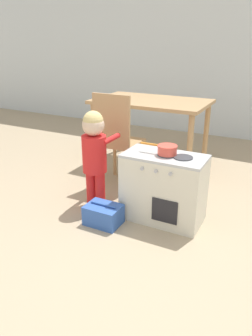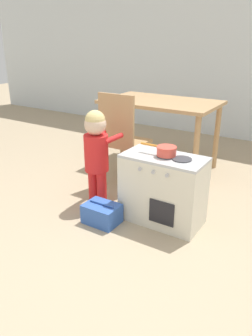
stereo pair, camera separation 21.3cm
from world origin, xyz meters
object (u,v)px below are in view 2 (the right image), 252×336
at_px(toy_basket, 102,214).
at_px(dining_chair_near, 122,138).
at_px(toy_pot, 166,150).
at_px(play_kitchen, 163,189).
at_px(dining_table, 160,110).
at_px(child_figure, 96,148).

relative_size(toy_basket, dining_chair_near, 0.30).
bearing_deg(toy_basket, dining_chair_near, 110.17).
distance_m(toy_pot, dining_chair_near, 0.77).
distance_m(play_kitchen, dining_table, 1.25).
xyz_separation_m(toy_pot, dining_table, (-0.58, 1.05, 0.05)).
xyz_separation_m(toy_pot, toy_basket, (-0.39, -0.28, -0.52)).
bearing_deg(dining_table, dining_chair_near, -95.53).
bearing_deg(toy_basket, play_kitchen, 36.59).
relative_size(child_figure, toy_basket, 3.06).
height_order(play_kitchen, dining_chair_near, dining_chair_near).
distance_m(play_kitchen, dining_chair_near, 0.78).
height_order(child_figure, dining_table, child_figure).
xyz_separation_m(play_kitchen, dining_chair_near, (-0.63, 0.40, 0.21)).
bearing_deg(dining_table, toy_basket, -81.95).
distance_m(toy_pot, dining_table, 1.20).
height_order(toy_basket, dining_table, dining_table).
bearing_deg(dining_table, play_kitchen, -61.46).
height_order(child_figure, dining_chair_near, dining_chair_near).
bearing_deg(toy_pot, dining_chair_near, 148.18).
bearing_deg(toy_basket, child_figure, 132.57).
distance_m(toy_pot, child_figure, 0.61).
distance_m(play_kitchen, child_figure, 0.64).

